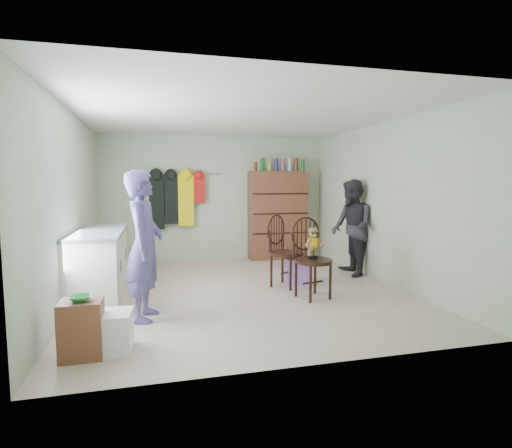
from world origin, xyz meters
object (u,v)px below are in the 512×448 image
object	(u,v)px
chair_front	(311,252)
chair_far	(283,248)
counter	(99,265)
dresser	(278,215)

from	to	relation	value
chair_front	chair_far	world-z (taller)	chair_front
chair_far	chair_front	bearing A→B (deg)	-115.59
counter	chair_far	bearing A→B (deg)	2.51
chair_far	dresser	world-z (taller)	dresser
chair_far	dresser	bearing A→B (deg)	34.03
chair_front	dresser	world-z (taller)	dresser
counter	chair_far	world-z (taller)	chair_far
dresser	counter	bearing A→B (deg)	-144.32
dresser	chair_front	bearing A→B (deg)	-98.35
chair_far	counter	bearing A→B (deg)	141.88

